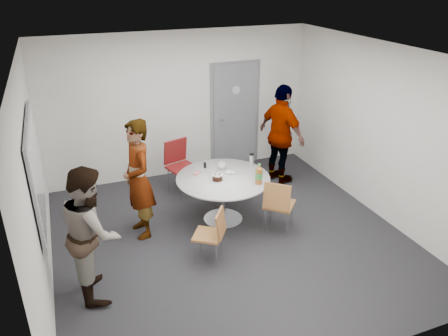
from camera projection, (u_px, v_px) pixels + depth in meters
name	position (u px, v px, depth m)	size (l,w,h in m)	color
floor	(230.00, 238.00, 6.52)	(5.00, 5.00, 0.00)	#242428
ceiling	(231.00, 54.00, 5.39)	(5.00, 5.00, 0.00)	silver
wall_back	(180.00, 105.00, 8.07)	(5.00, 5.00, 0.00)	silver
wall_left	(34.00, 185.00, 5.13)	(5.00, 5.00, 0.00)	silver
wall_right	(379.00, 132.00, 6.78)	(5.00, 5.00, 0.00)	silver
wall_front	(337.00, 258.00, 3.84)	(5.00, 5.00, 0.00)	silver
door	(235.00, 116.00, 8.55)	(1.02, 0.17, 2.12)	slate
whiteboard	(36.00, 170.00, 5.27)	(0.04, 1.90, 1.25)	slate
table	(225.00, 183.00, 6.72)	(1.44, 1.44, 1.07)	silver
chair_near_left	(213.00, 231.00, 5.83)	(0.54, 0.52, 0.78)	#945C2D
chair_near_right	(278.00, 202.00, 6.43)	(0.60, 0.61, 0.87)	#945C2D
chair_far	(179.00, 161.00, 7.62)	(0.58, 0.61, 0.97)	maroon
person_main	(138.00, 180.00, 6.27)	(0.65, 0.43, 1.80)	#A5C6EA
person_left	(92.00, 232.00, 5.14)	(0.82, 0.64, 1.68)	white
person_right	(281.00, 135.00, 7.87)	(1.08, 0.45, 1.84)	black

